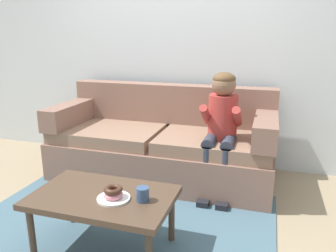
{
  "coord_description": "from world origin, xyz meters",
  "views": [
    {
      "loc": [
        1.01,
        -2.18,
        1.41
      ],
      "look_at": [
        0.19,
        0.45,
        0.65
      ],
      "focal_mm": 35.36,
      "sensor_mm": 36.0,
      "label": 1
    }
  ],
  "objects_px": {
    "couch": "(163,145)",
    "person_child": "(221,122)",
    "mug": "(143,194)",
    "toy_controller": "(74,200)",
    "coffee_table": "(103,201)",
    "donut": "(113,195)"
  },
  "relations": [
    {
      "from": "person_child",
      "to": "couch",
      "type": "bearing_deg",
      "value": 161.6
    },
    {
      "from": "coffee_table",
      "to": "mug",
      "type": "xyz_separation_m",
      "value": [
        0.28,
        -0.0,
        0.09
      ]
    },
    {
      "from": "person_child",
      "to": "mug",
      "type": "xyz_separation_m",
      "value": [
        -0.32,
        -1.09,
        -0.21
      ]
    },
    {
      "from": "couch",
      "to": "mug",
      "type": "xyz_separation_m",
      "value": [
        0.29,
        -1.29,
        0.12
      ]
    },
    {
      "from": "coffee_table",
      "to": "person_child",
      "type": "relative_size",
      "value": 0.83
    },
    {
      "from": "couch",
      "to": "mug",
      "type": "relative_size",
      "value": 24.19
    },
    {
      "from": "person_child",
      "to": "mug",
      "type": "height_order",
      "value": "person_child"
    },
    {
      "from": "person_child",
      "to": "toy_controller",
      "type": "height_order",
      "value": "person_child"
    },
    {
      "from": "coffee_table",
      "to": "person_child",
      "type": "height_order",
      "value": "person_child"
    },
    {
      "from": "donut",
      "to": "mug",
      "type": "distance_m",
      "value": 0.19
    },
    {
      "from": "coffee_table",
      "to": "person_child",
      "type": "distance_m",
      "value": 1.28
    },
    {
      "from": "couch",
      "to": "donut",
      "type": "xyz_separation_m",
      "value": [
        0.11,
        -1.33,
        0.11
      ]
    },
    {
      "from": "donut",
      "to": "toy_controller",
      "type": "bearing_deg",
      "value": 141.02
    },
    {
      "from": "couch",
      "to": "donut",
      "type": "relative_size",
      "value": 18.15
    },
    {
      "from": "couch",
      "to": "toy_controller",
      "type": "xyz_separation_m",
      "value": [
        -0.55,
        -0.79,
        -0.31
      ]
    },
    {
      "from": "donut",
      "to": "mug",
      "type": "bearing_deg",
      "value": 11.93
    },
    {
      "from": "couch",
      "to": "coffee_table",
      "type": "bearing_deg",
      "value": -89.4
    },
    {
      "from": "mug",
      "to": "toy_controller",
      "type": "distance_m",
      "value": 1.08
    },
    {
      "from": "coffee_table",
      "to": "person_child",
      "type": "bearing_deg",
      "value": 61.23
    },
    {
      "from": "couch",
      "to": "person_child",
      "type": "xyz_separation_m",
      "value": [
        0.61,
        -0.2,
        0.34
      ]
    },
    {
      "from": "coffee_table",
      "to": "mug",
      "type": "height_order",
      "value": "mug"
    },
    {
      "from": "mug",
      "to": "toy_controller",
      "type": "xyz_separation_m",
      "value": [
        -0.85,
        0.5,
        -0.43
      ]
    }
  ]
}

